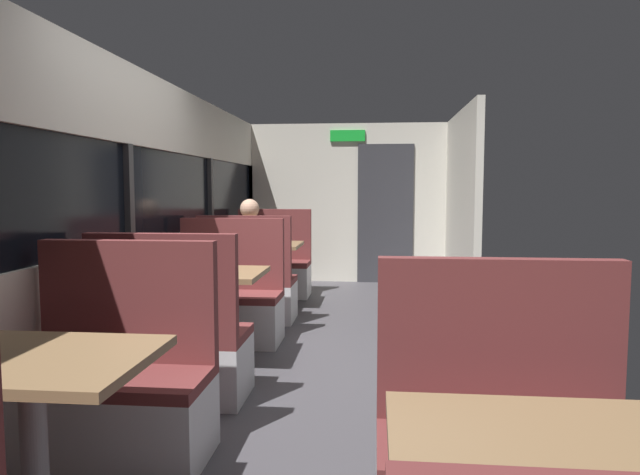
{
  "coord_description": "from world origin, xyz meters",
  "views": [
    {
      "loc": [
        0.41,
        -4.08,
        1.38
      ],
      "look_at": [
        -0.1,
        1.05,
        0.92
      ],
      "focal_mm": 31.81,
      "sensor_mm": 36.0,
      "label": 1
    }
  ],
  "objects": [
    {
      "name": "dining_table_far_window",
      "position": [
        -0.89,
        2.3,
        0.64
      ],
      "size": [
        0.9,
        0.7,
        0.74
      ],
      "color": "#9E9EA3",
      "rests_on": "ground_plane"
    },
    {
      "name": "dining_table_near_window",
      "position": [
        -0.89,
        -2.09,
        0.64
      ],
      "size": [
        0.9,
        0.7,
        0.74
      ],
      "color": "#9E9EA3",
      "rests_on": "ground_plane"
    },
    {
      "name": "bench_far_window_facing_entry",
      "position": [
        -0.89,
        3.0,
        0.33
      ],
      "size": [
        0.95,
        0.5,
        1.1
      ],
      "color": "silver",
      "rests_on": "ground_plane"
    },
    {
      "name": "seated_passenger",
      "position": [
        -0.89,
        1.67,
        0.54
      ],
      "size": [
        0.47,
        0.55,
        1.26
      ],
      "color": "#26262D",
      "rests_on": "ground_plane"
    },
    {
      "name": "bench_near_window_facing_entry",
      "position": [
        -0.89,
        -1.39,
        0.33
      ],
      "size": [
        0.95,
        0.5,
        1.1
      ],
      "color": "silver",
      "rests_on": "ground_plane"
    },
    {
      "name": "bench_front_aisle_facing_entry",
      "position": [
        0.89,
        -1.99,
        0.33
      ],
      "size": [
        0.95,
        0.5,
        1.1
      ],
      "color": "silver",
      "rests_on": "ground_plane"
    },
    {
      "name": "bench_mid_window_facing_end",
      "position": [
        -0.89,
        -0.59,
        0.33
      ],
      "size": [
        0.95,
        0.5,
        1.1
      ],
      "color": "silver",
      "rests_on": "ground_plane"
    },
    {
      "name": "dining_table_mid_window",
      "position": [
        -0.89,
        0.11,
        0.64
      ],
      "size": [
        0.9,
        0.7,
        0.74
      ],
      "color": "#9E9EA3",
      "rests_on": "ground_plane"
    },
    {
      "name": "carriage_window_panel_left",
      "position": [
        -1.45,
        0.0,
        1.11
      ],
      "size": [
        0.09,
        8.48,
        2.3
      ],
      "color": "beige",
      "rests_on": "ground_plane"
    },
    {
      "name": "ground_plane",
      "position": [
        0.0,
        0.0,
        -0.01
      ],
      "size": [
        3.3,
        9.2,
        0.02
      ],
      "primitive_type": "cube",
      "color": "#423F44"
    },
    {
      "name": "bench_mid_window_facing_entry",
      "position": [
        -0.89,
        0.81,
        0.33
      ],
      "size": [
        0.95,
        0.5,
        1.1
      ],
      "color": "silver",
      "rests_on": "ground_plane"
    },
    {
      "name": "bench_far_window_facing_end",
      "position": [
        -0.89,
        1.6,
        0.33
      ],
      "size": [
        0.95,
        0.5,
        1.1
      ],
      "color": "silver",
      "rests_on": "ground_plane"
    },
    {
      "name": "carriage_end_bulkhead",
      "position": [
        0.06,
        4.19,
        1.14
      ],
      "size": [
        2.9,
        0.11,
        2.3
      ],
      "color": "beige",
      "rests_on": "ground_plane"
    },
    {
      "name": "carriage_aisle_panel_right",
      "position": [
        1.45,
        3.0,
        1.15
      ],
      "size": [
        0.08,
        2.4,
        2.3
      ],
      "primitive_type": "cube",
      "color": "beige",
      "rests_on": "ground_plane"
    }
  ]
}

